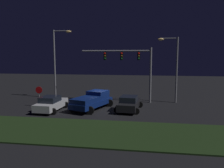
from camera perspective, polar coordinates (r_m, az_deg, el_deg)
The scene contains 9 objects.
ground_plane at distance 25.18m, azimuth -2.21°, elevation -5.65°, with size 80.00×80.00×0.00m, color black.
grass_median at distance 17.28m, azimuth -7.56°, elevation -11.59°, with size 27.95×5.82×0.10m, color black.
pickup_truck at distance 24.01m, azimuth -4.82°, elevation -3.87°, with size 4.03×5.76×1.80m.
car_sedan at distance 23.36m, azimuth 4.28°, elevation -4.82°, with size 2.73×4.54×1.51m.
car_sedan_far at distance 23.98m, azimuth -14.95°, elevation -4.74°, with size 2.63×4.48×1.51m.
traffic_signal_gantry at distance 27.19m, azimuth 4.45°, elevation 5.70°, with size 8.32×0.56×6.50m.
street_lamp_left at distance 30.30m, azimuth -13.38°, elevation 6.73°, with size 2.41×0.44×8.78m.
street_lamp_right at distance 27.70m, azimuth 14.90°, elevation 5.41°, with size 2.36×0.44×7.68m.
stop_sign at distance 26.08m, azimuth -17.72°, elevation -2.05°, with size 0.76×0.08×2.23m.
Camera 1 is at (4.64, -24.11, 5.59)m, focal length 36.70 mm.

